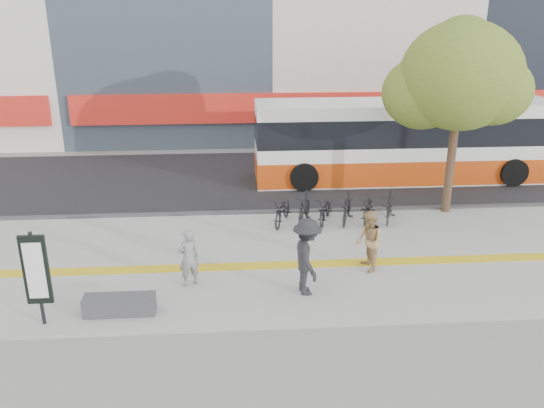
{
  "coord_description": "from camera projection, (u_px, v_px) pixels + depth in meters",
  "views": [
    {
      "loc": [
        0.06,
        -12.45,
        6.78
      ],
      "look_at": [
        1.1,
        2.0,
        1.48
      ],
      "focal_mm": 36.66,
      "sensor_mm": 36.0,
      "label": 1
    }
  ],
  "objects": [
    {
      "name": "bus",
      "position": [
        403.0,
        143.0,
        21.88
      ],
      "size": [
        11.62,
        2.75,
        3.09
      ],
      "color": "white",
      "rests_on": "street"
    },
    {
      "name": "seated_woman",
      "position": [
        189.0,
        257.0,
        13.7
      ],
      "size": [
        0.65,
        0.56,
        1.5
      ],
      "primitive_type": "imported",
      "rotation": [
        0.0,
        0.0,
        3.59
      ],
      "color": "black",
      "rests_on": "sidewalk"
    },
    {
      "name": "street_tree",
      "position": [
        458.0,
        78.0,
        17.43
      ],
      "size": [
        4.4,
        3.8,
        6.31
      ],
      "color": "#3C251B",
      "rests_on": "sidewalk"
    },
    {
      "name": "bench",
      "position": [
        120.0,
        305.0,
        12.58
      ],
      "size": [
        1.6,
        0.45,
        0.45
      ],
      "primitive_type": "cube",
      "color": "#353537",
      "rests_on": "sidewalk"
    },
    {
      "name": "pedestrian_dark",
      "position": [
        307.0,
        257.0,
        13.26
      ],
      "size": [
        0.84,
        1.31,
        1.92
      ],
      "primitive_type": "imported",
      "rotation": [
        0.0,
        0.0,
        1.68
      ],
      "color": "black",
      "rests_on": "sidewalk"
    },
    {
      "name": "tactile_strip",
      "position": [
        234.0,
        266.0,
        14.9
      ],
      "size": [
        40.0,
        0.45,
        0.01
      ],
      "primitive_type": "cube",
      "color": "gold",
      "rests_on": "sidewalk"
    },
    {
      "name": "sidewalk",
      "position": [
        234.0,
        260.0,
        15.38
      ],
      "size": [
        40.0,
        7.0,
        0.08
      ],
      "primitive_type": "cube",
      "color": "gray",
      "rests_on": "ground"
    },
    {
      "name": "curb",
      "position": [
        233.0,
        214.0,
        18.65
      ],
      "size": [
        40.0,
        0.25,
        0.14
      ],
      "primitive_type": "cube",
      "color": "#353537",
      "rests_on": "ground"
    },
    {
      "name": "pedestrian_tan",
      "position": [
        369.0,
        241.0,
        14.45
      ],
      "size": [
        0.71,
        0.86,
        1.64
      ],
      "primitive_type": "imported",
      "rotation": [
        0.0,
        0.0,
        -1.46
      ],
      "color": "#A48050",
      "rests_on": "sidewalk"
    },
    {
      "name": "street",
      "position": [
        232.0,
        179.0,
        22.41
      ],
      "size": [
        40.0,
        8.0,
        0.06
      ],
      "primitive_type": "cube",
      "color": "black",
      "rests_on": "ground"
    },
    {
      "name": "ground",
      "position": [
        234.0,
        287.0,
        13.99
      ],
      "size": [
        120.0,
        120.0,
        0.0
      ],
      "primitive_type": "plane",
      "color": "slate",
      "rests_on": "ground"
    },
    {
      "name": "bicycle_row",
      "position": [
        335.0,
        208.0,
        17.77
      ],
      "size": [
        4.49,
        1.79,
        0.98
      ],
      "color": "black",
      "rests_on": "sidewalk"
    },
    {
      "name": "signboard",
      "position": [
        36.0,
        271.0,
        11.82
      ],
      "size": [
        0.55,
        0.1,
        2.2
      ],
      "color": "black",
      "rests_on": "sidewalk"
    }
  ]
}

